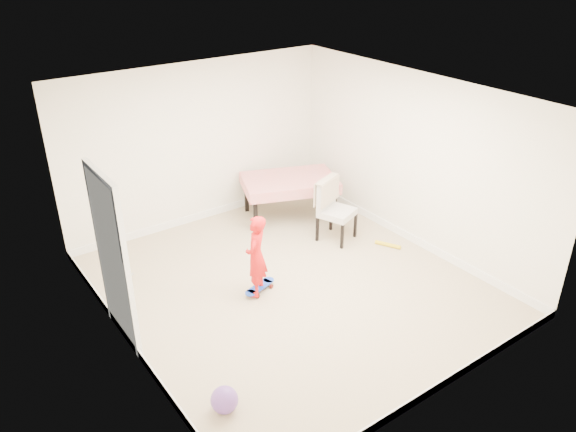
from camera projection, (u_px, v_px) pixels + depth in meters
ground at (291, 285)px, 7.64m from camera, size 5.00×5.00×0.00m
ceiling at (291, 99)px, 6.47m from camera, size 4.50×5.00×0.04m
wall_back at (199, 145)px, 8.84m from camera, size 4.50×0.04×2.60m
wall_front at (446, 291)px, 5.25m from camera, size 4.50×0.04×2.60m
wall_left at (119, 252)px, 5.89m from camera, size 0.04×5.00×2.60m
wall_right at (414, 161)px, 8.21m from camera, size 0.04×5.00×2.60m
door at (113, 262)px, 6.23m from camera, size 0.11×0.94×2.11m
baseboard_back at (204, 215)px, 9.41m from camera, size 4.50×0.02×0.12m
baseboard_front at (431, 391)px, 5.80m from camera, size 4.50×0.02×0.12m
baseboard_left at (133, 345)px, 6.44m from camera, size 0.02×5.00×0.12m
baseboard_right at (406, 235)px, 8.77m from camera, size 0.02×5.00×0.12m
dining_table at (289, 197)px, 9.34m from camera, size 1.74×1.43×0.70m
dining_chair at (337, 211)px, 8.58m from camera, size 0.72×0.77×0.98m
skateboard at (260, 288)px, 7.50m from camera, size 0.56×0.34×0.08m
child at (256, 258)px, 7.19m from camera, size 0.48×0.47×1.12m
balloon at (224, 400)px, 5.58m from camera, size 0.28×0.28×0.28m
foam_toy at (388, 245)px, 8.57m from camera, size 0.24×0.38×0.06m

